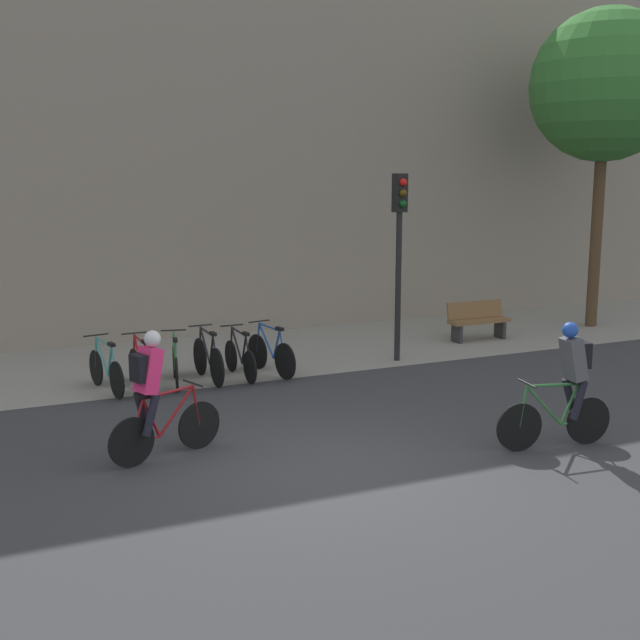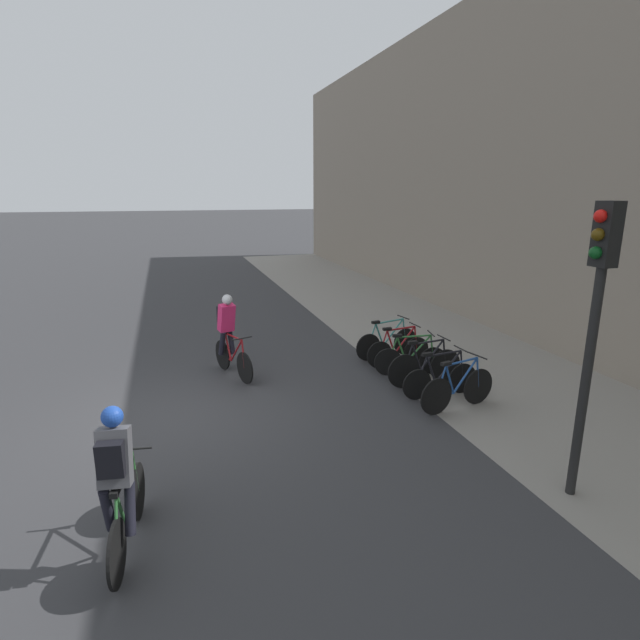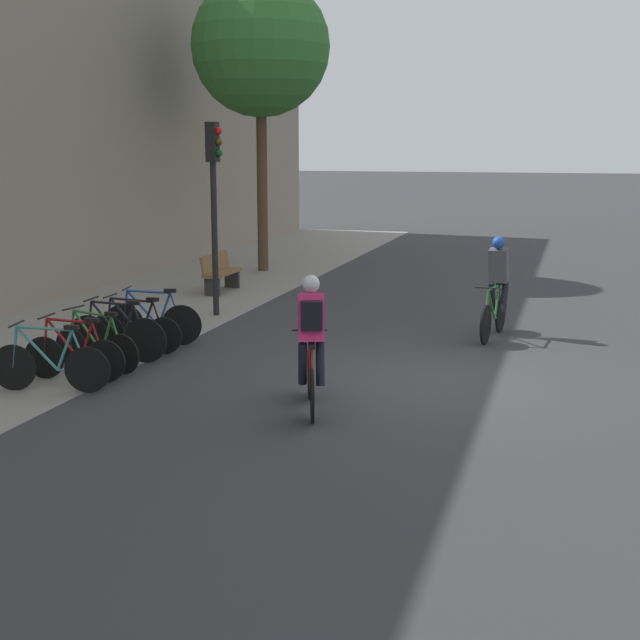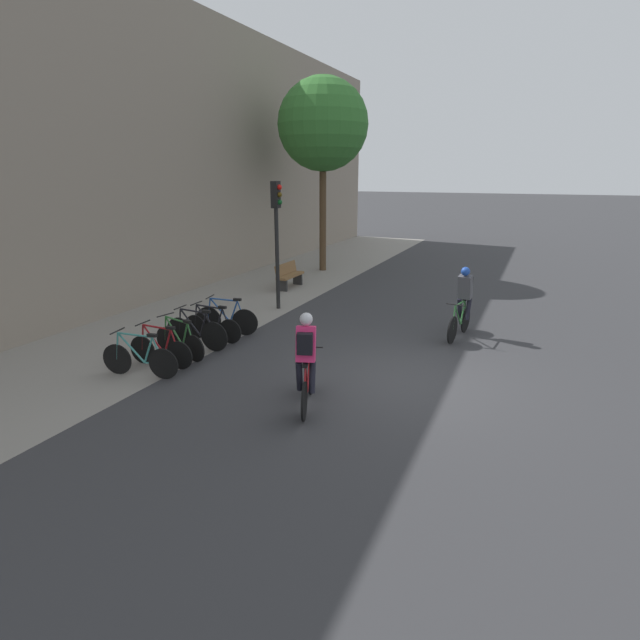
% 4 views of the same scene
% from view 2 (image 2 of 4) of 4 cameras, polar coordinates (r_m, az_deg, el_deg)
% --- Properties ---
extents(ground, '(200.00, 200.00, 0.00)m').
position_cam_2_polar(ground, '(9.30, -16.22, -10.83)').
color(ground, '#333335').
extents(kerb_strip, '(44.00, 4.50, 0.01)m').
position_cam_2_polar(kerb_strip, '(11.45, 20.05, -6.25)').
color(kerb_strip, gray).
rests_on(kerb_strip, ground).
extents(building_facade, '(44.00, 0.60, 9.36)m').
position_cam_2_polar(building_facade, '(12.53, 31.76, 16.07)').
color(building_facade, gray).
rests_on(building_facade, ground).
extents(cyclist_pink, '(1.65, 0.66, 1.78)m').
position_cam_2_polar(cyclist_pink, '(10.91, -10.42, -1.38)').
color(cyclist_pink, black).
rests_on(cyclist_pink, ground).
extents(cyclist_grey, '(1.77, 0.52, 1.78)m').
position_cam_2_polar(cyclist_grey, '(5.89, -21.97, -16.66)').
color(cyclist_grey, black).
rests_on(cyclist_grey, ground).
extents(parked_bike_0, '(0.47, 1.69, 0.96)m').
position_cam_2_polar(parked_bike_0, '(12.07, 7.66, -2.45)').
color(parked_bike_0, black).
rests_on(parked_bike_0, ground).
extents(parked_bike_1, '(0.46, 1.58, 0.95)m').
position_cam_2_polar(parked_bike_1, '(11.54, 8.93, -3.35)').
color(parked_bike_1, black).
rests_on(parked_bike_1, ground).
extents(parked_bike_2, '(0.49, 1.58, 0.94)m').
position_cam_2_polar(parked_bike_2, '(11.02, 10.32, -4.30)').
color(parked_bike_2, black).
rests_on(parked_bike_2, ground).
extents(parked_bike_3, '(0.46, 1.68, 0.99)m').
position_cam_2_polar(parked_bike_3, '(10.50, 11.88, -5.15)').
color(parked_bike_3, black).
rests_on(parked_bike_3, ground).
extents(parked_bike_4, '(0.46, 1.62, 0.94)m').
position_cam_2_polar(parked_bike_4, '(10.01, 13.57, -6.44)').
color(parked_bike_4, black).
rests_on(parked_bike_4, ground).
extents(parked_bike_5, '(0.49, 1.67, 0.98)m').
position_cam_2_polar(parked_bike_5, '(9.51, 15.47, -7.53)').
color(parked_bike_5, black).
rests_on(parked_bike_5, ground).
extents(traffic_light_pole, '(0.26, 0.30, 3.79)m').
position_cam_2_polar(traffic_light_pole, '(6.84, 29.04, 1.91)').
color(traffic_light_pole, black).
rests_on(traffic_light_pole, ground).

